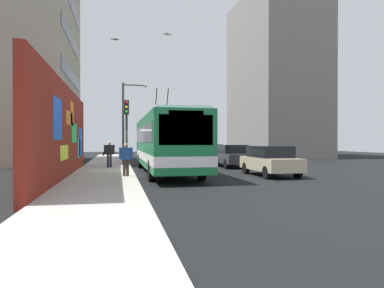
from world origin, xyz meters
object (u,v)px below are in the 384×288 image
object	(u,v)px
parked_car_dark_gray	(230,155)
parked_car_silver	(209,152)
pedestrian_midblock	(109,152)
traffic_light	(127,123)
street_lamp	(126,116)
pedestrian_at_curb	(126,157)
parked_car_champagne	(270,160)
city_bus	(165,141)

from	to	relation	value
parked_car_dark_gray	parked_car_silver	xyz separation A→B (m)	(5.87, -0.00, 0.00)
parked_car_dark_gray	parked_car_silver	world-z (taller)	same
parked_car_silver	pedestrian_midblock	xyz separation A→B (m)	(-6.54, 8.41, 0.29)
traffic_light	street_lamp	xyz separation A→B (m)	(6.71, -0.14, 0.86)
parked_car_dark_gray	street_lamp	size ratio (longest dim) A/B	0.76
traffic_light	pedestrian_at_curb	bearing A→B (deg)	178.07
pedestrian_at_curb	pedestrian_midblock	size ratio (longest dim) A/B	0.95
pedestrian_at_curb	street_lamp	distance (m)	11.10
parked_car_silver	traffic_light	bearing A→B (deg)	138.33
street_lamp	parked_car_champagne	bearing A→B (deg)	-146.13
parked_car_champagne	traffic_light	size ratio (longest dim) A/B	1.00
traffic_light	street_lamp	world-z (taller)	street_lamp
city_bus	parked_car_dark_gray	xyz separation A→B (m)	(3.73, -5.20, -0.99)
parked_car_dark_gray	parked_car_champagne	bearing A→B (deg)	180.00
parked_car_champagne	street_lamp	distance (m)	13.28
city_bus	pedestrian_at_curb	bearing A→B (deg)	139.85
city_bus	pedestrian_midblock	size ratio (longest dim) A/B	7.35
pedestrian_at_curb	parked_car_silver	bearing A→B (deg)	-31.31
parked_car_champagne	parked_car_silver	bearing A→B (deg)	-0.00
parked_car_silver	street_lamp	size ratio (longest dim) A/B	0.75
parked_car_champagne	parked_car_dark_gray	distance (m)	6.43
parked_car_silver	city_bus	bearing A→B (deg)	151.55
parked_car_champagne	parked_car_dark_gray	bearing A→B (deg)	-0.00
parked_car_champagne	street_lamp	xyz separation A→B (m)	(10.75, 7.21, 2.97)
pedestrian_at_curb	city_bus	bearing A→B (deg)	-40.15
parked_car_champagne	city_bus	bearing A→B (deg)	62.58
pedestrian_at_curb	pedestrian_midblock	distance (m)	5.84
street_lamp	parked_car_dark_gray	bearing A→B (deg)	-120.91
city_bus	street_lamp	xyz separation A→B (m)	(8.05, 2.01, 1.98)
pedestrian_at_curb	traffic_light	bearing A→B (deg)	-1.93
parked_car_dark_gray	pedestrian_at_curb	world-z (taller)	pedestrian_at_curb
traffic_light	parked_car_silver	bearing A→B (deg)	-41.67
parked_car_dark_gray	street_lamp	distance (m)	8.92
parked_car_silver	parked_car_dark_gray	bearing A→B (deg)	180.00
parked_car_dark_gray	pedestrian_at_curb	bearing A→B (deg)	130.71
parked_car_champagne	pedestrian_midblock	size ratio (longest dim) A/B	2.50
city_bus	pedestrian_at_curb	xyz separation A→B (m)	(-2.71, 2.29, -0.76)
parked_car_champagne	pedestrian_midblock	distance (m)	10.19
pedestrian_midblock	traffic_light	world-z (taller)	traffic_light
parked_car_champagne	street_lamp	world-z (taller)	street_lamp
city_bus	traffic_light	world-z (taller)	city_bus
parked_car_dark_gray	pedestrian_midblock	bearing A→B (deg)	94.59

